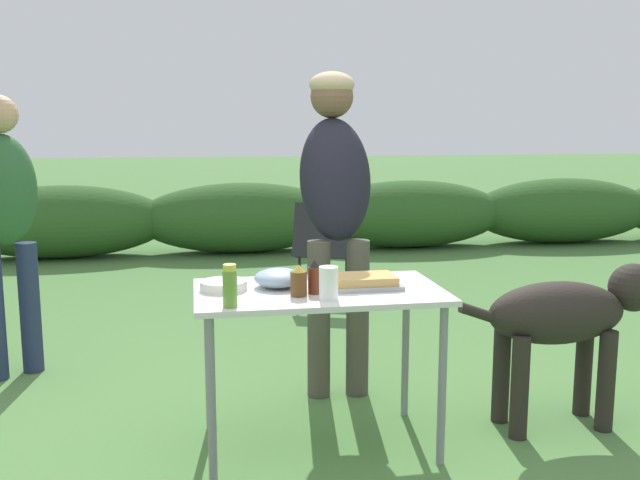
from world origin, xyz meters
The scene contains 14 objects.
ground_plane centered at (0.00, 0.00, 0.00)m, with size 60.00×60.00×0.00m, color #4C7A3D.
shrub_hedge centered at (0.00, 5.13, 0.40)m, with size 14.40×0.90×0.81m.
folding_table centered at (0.00, 0.00, 0.66)m, with size 1.10×0.64×0.74m.
food_tray centered at (0.18, 0.00, 0.77)m, with size 0.36×0.22×0.06m.
plate_stack centered at (-0.42, 0.06, 0.76)m, with size 0.21×0.21×0.04m, color white.
mixing_bowl centered at (-0.17, 0.07, 0.78)m, with size 0.22×0.22×0.08m, color #99B2CC.
paper_cup_stack centered at (0.01, -0.19, 0.81)m, with size 0.08×0.08×0.14m, color white.
relish_jar centered at (-0.41, -0.25, 0.83)m, with size 0.06×0.06×0.18m.
beer_bottle centered at (-0.11, -0.11, 0.81)m, with size 0.07×0.07×0.14m.
bbq_sauce_bottle centered at (-0.03, -0.08, 0.81)m, with size 0.06×0.06×0.15m.
standing_person_with_beanie centered at (0.22, 0.73, 1.10)m, with size 0.41×0.53×1.75m.
standing_person_in_gray_fleece centered at (-1.60, 1.24, 0.98)m, with size 0.46×0.43×1.63m.
dog centered at (1.23, 0.02, 0.54)m, with size 1.09×0.32×0.80m.
camp_chair_green_behind_table centered at (0.54, 2.76, 0.47)m, with size 0.64×0.72×0.83m.
Camera 1 is at (-0.54, -3.05, 1.46)m, focal length 40.00 mm.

